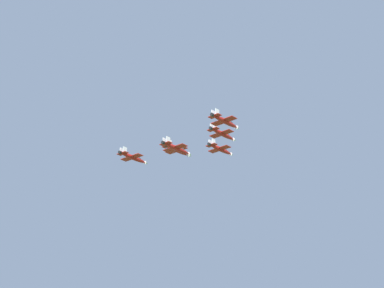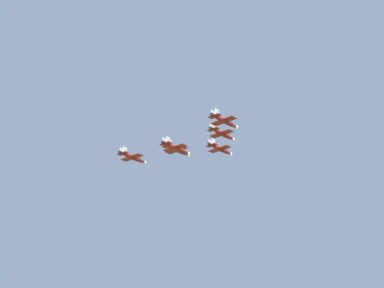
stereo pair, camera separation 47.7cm
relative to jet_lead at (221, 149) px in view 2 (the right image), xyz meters
name	(u,v)px [view 2 (the right image)]	position (x,y,z in m)	size (l,w,h in m)	color
jet_lead	(221,149)	(0.00, 0.00, 0.00)	(14.92, 9.57, 3.19)	red
jet_left_wingman	(178,150)	(-15.18, 6.61, -1.54)	(14.92, 9.58, 3.19)	red
jet_right_wingman	(223,134)	(-8.97, -13.92, -1.05)	(14.71, 9.46, 3.16)	red
jet_left_outer	(133,158)	(-30.36, 13.23, -5.62)	(14.88, 9.61, 3.20)	red
jet_right_outer	(225,121)	(-17.94, -27.84, -3.86)	(14.84, 9.53, 3.18)	red
jet_slot_rear	(176,148)	(-24.15, -7.30, -7.73)	(15.03, 9.67, 3.22)	red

